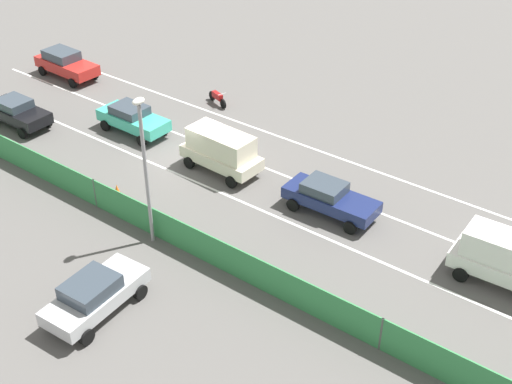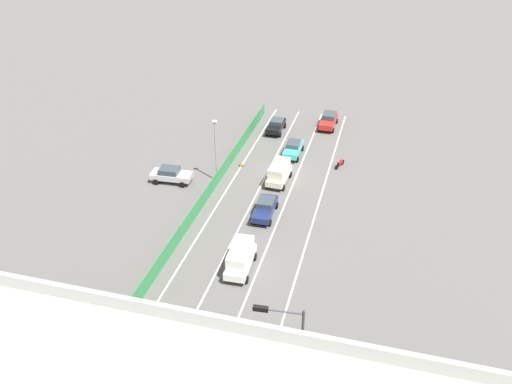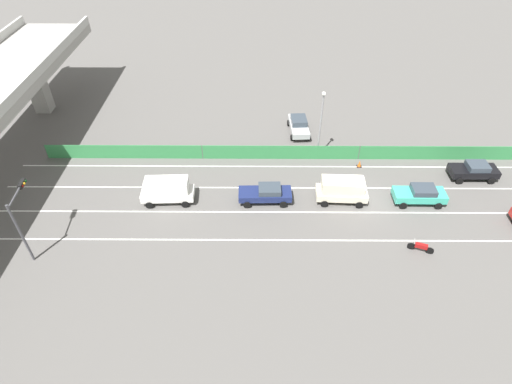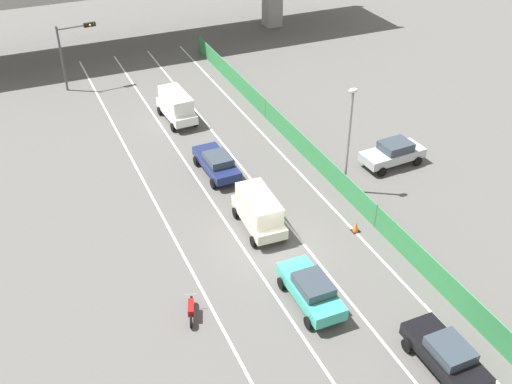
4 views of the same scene
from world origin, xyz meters
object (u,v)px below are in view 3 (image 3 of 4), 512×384
Objects in this scene: car_van_cream at (342,189)px; street_lamp at (321,119)px; parked_wagon_silver at (299,125)px; traffic_light at (21,212)px; motorcycle at (421,247)px; car_van_white at (167,189)px; car_sedan_black at (474,170)px; traffic_cone at (360,164)px; car_sedan_navy at (266,193)px; car_taxi_teal at (420,194)px.

street_lamp is (6.50, 1.36, 3.01)m from car_van_cream.
parked_wagon_silver is 27.26m from traffic_light.
motorcycle is 0.42× the size of parked_wagon_silver.
car_van_white is 27.81m from car_sedan_black.
car_van_white is 1.06× the size of car_sedan_black.
traffic_cone is (-1.54, -3.92, -3.96)m from street_lamp.
street_lamp is (-4.63, -1.51, 3.36)m from parked_wagon_silver.
traffic_light is 8.36× the size of traffic_cone.
car_sedan_navy is 1.03× the size of parked_wagon_silver.
car_sedan_navy is 0.83× the size of traffic_light.
car_van_white is at bearing 106.32° from traffic_cone.
car_sedan_black reaches higher than motorcycle.
car_taxi_teal reaches higher than car_sedan_black.
car_van_white reaches higher than car_sedan_navy.
street_lamp is (3.25, 14.03, 3.38)m from car_sedan_black.
car_van_cream is at bearing 88.40° from car_taxi_teal.
traffic_cone is at bearing -60.71° from car_sedan_navy.
street_lamp reaches higher than motorcycle.
car_van_white is 0.65× the size of street_lamp.
traffic_cone is (1.71, 10.11, -0.58)m from car_sedan_black.
car_van_white is 6.92× the size of traffic_cone.
car_sedan_navy is 1.07× the size of car_sedan_black.
car_van_white is 15.41m from street_lamp.
car_van_cream is (0.11, -6.49, 0.40)m from car_sedan_navy.
street_lamp is at bearing -61.48° from traffic_light.
motorcycle is at bearing -138.55° from car_van_cream.
car_van_white reaches higher than traffic_cone.
street_lamp is at bearing 11.84° from car_van_cream.
car_van_cream is 7.88m from motorcycle.
traffic_cone is at bearing -111.41° from street_lamp.
car_van_white is 20.93m from motorcycle.
car_taxi_teal is 6.89m from car_sedan_black.
traffic_cone is (5.15, 4.14, -0.59)m from car_taxi_teal.
car_sedan_black is at bearing -76.12° from traffic_light.
traffic_cone is (10.78, -26.58, -3.56)m from traffic_light.
traffic_light is (-5.70, 17.53, 3.00)m from car_sedan_navy.
car_taxi_teal reaches higher than traffic_cone.
street_lamp is at bearing -161.92° from parked_wagon_silver.
car_van_cream is 13.09m from car_sedan_black.
motorcycle is at bearing -90.12° from traffic_light.
car_van_cream is 0.81× the size of traffic_light.
car_sedan_navy is 9.04m from street_lamp.
parked_wagon_silver reaches higher than car_sedan_black.
parked_wagon_silver reaches higher than car_taxi_teal.
car_sedan_navy is 13.19m from car_taxi_teal.
car_van_cream is at bearing -88.99° from car_sedan_navy.
traffic_light reaches higher than car_van_cream.
parked_wagon_silver is 5.91m from street_lamp.
car_van_white is at bearing 90.30° from car_sedan_navy.
car_sedan_navy is at bearing 99.96° from car_sedan_black.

